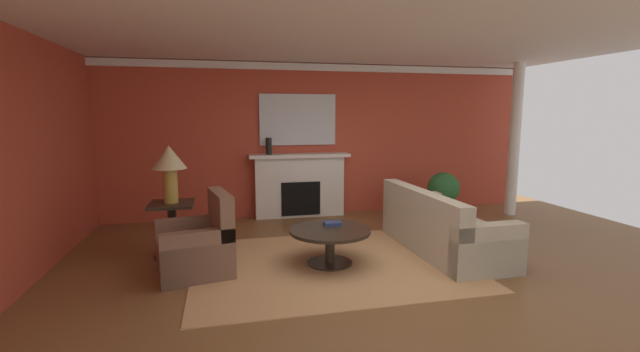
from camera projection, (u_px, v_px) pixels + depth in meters
The scene contains 18 objects.
ground_plane at pixel (372, 269), 5.06m from camera, with size 9.82×9.82×0.00m, color brown.
wall_fireplace at pixel (317, 140), 7.79m from camera, with size 8.15×0.12×2.75m, color #B7422D.
wall_window at pixel (9, 161), 4.30m from camera, with size 0.12×6.55×2.75m, color #B7422D.
ceiling_panel at pixel (368, 34), 4.94m from camera, with size 8.15×6.55×0.06m, color white.
crown_moulding at pixel (318, 67), 7.52m from camera, with size 8.15×0.08×0.12m, color white.
area_rug at pixel (330, 264), 5.24m from camera, with size 3.32×2.56×0.01m, color tan.
fireplace at pixel (300, 187), 7.62m from camera, with size 1.80×0.35×1.14m.
mantel_mirror at pixel (298, 120), 7.56m from camera, with size 1.38×0.04×0.91m, color silver.
sofa at pixel (441, 230), 5.70m from camera, with size 0.95×2.12×0.85m.
armchair_near_window at pixel (198, 248), 4.91m from camera, with size 0.94×0.94×0.95m.
coffee_table at pixel (330, 238), 5.19m from camera, with size 1.00×1.00×0.45m.
side_table at pixel (173, 225), 5.56m from camera, with size 0.56×0.56×0.70m.
table_lamp at pixel (169, 163), 5.44m from camera, with size 0.44×0.44×0.75m.
vase_mantel_left at pixel (269, 146), 7.34m from camera, with size 0.11×0.11×0.30m, color black.
vase_tall_corner at pixel (401, 199), 7.78m from camera, with size 0.32×0.32×0.57m, color #9E3328.
book_red_cover at pixel (333, 224), 5.34m from camera, with size 0.22×0.14×0.04m, color navy.
potted_plant at pixel (443, 191), 7.46m from camera, with size 0.56×0.56×0.83m.
column_white at pixel (514, 140), 7.66m from camera, with size 0.20×0.20×2.75m, color white.
Camera 1 is at (-1.70, -4.58, 1.85)m, focal length 23.66 mm.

